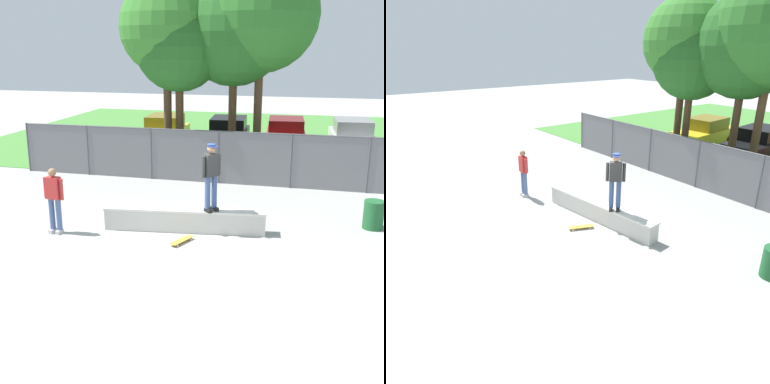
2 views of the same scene
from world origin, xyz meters
TOP-DOWN VIEW (x-y plane):
  - ground_plane at (0.00, 0.00)m, footprint 80.00×80.00m
  - grass_strip at (0.00, 16.38)m, footprint 27.75×20.00m
  - concrete_ledge at (0.07, 0.94)m, footprint 4.50×1.03m
  - skateboarder at (0.81, 0.93)m, footprint 0.44×0.48m
  - skateboard at (0.23, 0.06)m, footprint 0.50×0.81m
  - chainlink_fence at (0.00, 6.08)m, footprint 15.82×0.07m
  - tree_near_left at (-2.38, 7.53)m, footprint 3.67×3.67m
  - tree_near_right at (-1.88, 7.52)m, footprint 3.45×3.45m
  - tree_mid at (0.13, 8.13)m, footprint 4.08×4.08m
  - tree_far at (1.14, 8.07)m, footprint 4.34×4.34m
  - car_yellow at (-3.86, 11.84)m, footprint 2.25×4.32m
  - car_black at (-0.67, 11.84)m, footprint 2.25×4.32m
  - car_red at (2.03, 12.17)m, footprint 2.25×4.32m
  - car_white at (5.06, 12.56)m, footprint 2.25×4.32m
  - bystander at (-3.30, -0.06)m, footprint 0.60×0.30m
  - trash_bin at (5.15, 2.41)m, footprint 0.56×0.56m

SIDE VIEW (x-z plane):
  - ground_plane at x=0.00m, z-range 0.00..0.00m
  - grass_strip at x=0.00m, z-range 0.00..0.02m
  - skateboard at x=0.23m, z-range 0.03..0.12m
  - concrete_ledge at x=0.07m, z-range 0.00..0.64m
  - trash_bin at x=5.15m, z-range 0.00..0.81m
  - car_yellow at x=-3.86m, z-range 0.01..1.67m
  - car_black at x=-0.67m, z-range 0.01..1.67m
  - car_red at x=2.03m, z-range 0.01..1.67m
  - car_white at x=5.06m, z-range 0.01..1.67m
  - bystander at x=-3.30m, z-range 0.10..1.92m
  - chainlink_fence at x=0.00m, z-range 0.08..2.06m
  - skateboarder at x=0.81m, z-range 0.75..2.59m
  - tree_near_right at x=-1.88m, z-range 1.57..8.22m
  - tree_mid at x=0.13m, z-range 1.68..9.16m
  - tree_near_left at x=-2.38m, z-range 1.87..9.35m
  - tree_far at x=1.14m, z-range 1.94..10.19m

